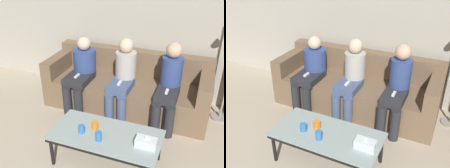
# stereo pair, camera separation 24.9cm
# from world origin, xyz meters

# --- Properties ---
(wall_back) EXTENTS (12.00, 0.06, 2.60)m
(wall_back) POSITION_xyz_m (0.00, 3.69, 1.30)
(wall_back) COLOR #B7B2A3
(wall_back) RESTS_ON ground_plane
(couch) EXTENTS (2.43, 0.87, 0.83)m
(couch) POSITION_xyz_m (0.00, 3.17, 0.31)
(couch) COLOR brown
(couch) RESTS_ON ground_plane
(coffee_table) EXTENTS (1.22, 0.60, 0.41)m
(coffee_table) POSITION_xyz_m (0.16, 1.90, 0.37)
(coffee_table) COLOR #8C9E99
(coffee_table) RESTS_ON ground_plane
(cup_near_left) EXTENTS (0.08, 0.08, 0.09)m
(cup_near_left) POSITION_xyz_m (0.01, 1.94, 0.45)
(cup_near_left) COLOR orange
(cup_near_left) RESTS_ON coffee_table
(cup_near_right) EXTENTS (0.07, 0.07, 0.09)m
(cup_near_right) POSITION_xyz_m (-0.11, 1.83, 0.45)
(cup_near_right) COLOR #3372BF
(cup_near_right) RESTS_ON coffee_table
(cup_far_center) EXTENTS (0.07, 0.07, 0.11)m
(cup_far_center) POSITION_xyz_m (0.12, 1.77, 0.46)
(cup_far_center) COLOR #3372BF
(cup_far_center) RESTS_ON coffee_table
(tissue_box) EXTENTS (0.22, 0.12, 0.13)m
(tissue_box) POSITION_xyz_m (0.62, 1.86, 0.46)
(tissue_box) COLOR silver
(tissue_box) RESTS_ON coffee_table
(seated_person_left_end) EXTENTS (0.34, 0.68, 1.07)m
(seated_person_left_end) POSITION_xyz_m (-0.66, 2.95, 0.59)
(seated_person_left_end) COLOR #28282D
(seated_person_left_end) RESTS_ON ground_plane
(seated_person_mid_left) EXTENTS (0.31, 0.65, 1.13)m
(seated_person_mid_left) POSITION_xyz_m (0.00, 2.95, 0.60)
(seated_person_mid_left) COLOR #47567A
(seated_person_mid_left) RESTS_ON ground_plane
(seated_person_mid_right) EXTENTS (0.31, 0.66, 1.15)m
(seated_person_mid_right) POSITION_xyz_m (0.66, 2.95, 0.61)
(seated_person_mid_right) COLOR #28282D
(seated_person_mid_right) RESTS_ON ground_plane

